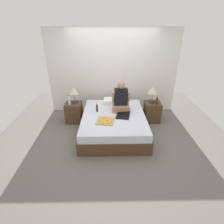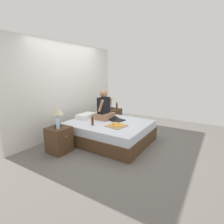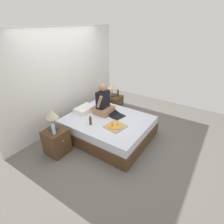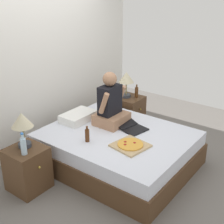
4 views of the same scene
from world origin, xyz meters
TOP-DOWN VIEW (x-y plane):
  - ground_plane at (0.00, 0.00)m, footprint 5.89×5.89m
  - wall_back at (0.00, 1.36)m, footprint 3.89×0.12m
  - bed at (0.00, 0.00)m, footprint 1.61×2.00m
  - nightstand_left at (-1.12, 0.56)m, footprint 0.44×0.47m
  - lamp_on_left_nightstand at (-1.08, 0.61)m, footprint 0.26×0.26m
  - water_bottle at (-1.20, 0.47)m, footprint 0.07×0.07m
  - nightstand_right at (1.12, 0.56)m, footprint 0.44×0.47m
  - lamp_on_right_nightstand at (1.09, 0.61)m, footprint 0.26×0.26m
  - beer_bottle at (1.19, 0.46)m, footprint 0.06×0.06m
  - pillow at (-0.01, 0.72)m, footprint 0.52×0.34m
  - person_seated at (0.19, 0.26)m, footprint 0.47×0.40m
  - laptop at (0.23, -0.10)m, footprint 0.40×0.47m
  - pizza_box at (-0.20, -0.35)m, footprint 0.46×0.46m
  - beer_bottle_on_bed at (-0.43, 0.17)m, footprint 0.06×0.06m

SIDE VIEW (x-z plane):
  - ground_plane at x=0.00m, z-range 0.00..0.00m
  - bed at x=0.00m, z-range 0.00..0.49m
  - nightstand_left at x=-1.12m, z-range 0.00..0.57m
  - nightstand_right at x=1.12m, z-range 0.00..0.57m
  - pizza_box at x=-0.20m, z-range 0.49..0.54m
  - laptop at x=0.23m, z-range 0.48..0.55m
  - pillow at x=-0.01m, z-range 0.50..0.62m
  - beer_bottle_on_bed at x=-0.43m, z-range 0.48..0.70m
  - beer_bottle at x=1.19m, z-range 0.55..0.78m
  - water_bottle at x=-1.20m, z-range 0.54..0.81m
  - person_seated at x=0.19m, z-range 0.39..1.17m
  - lamp_on_left_nightstand at x=-1.08m, z-range 0.67..1.12m
  - lamp_on_right_nightstand at x=1.09m, z-range 0.67..1.12m
  - wall_back at x=0.00m, z-range 0.00..2.50m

